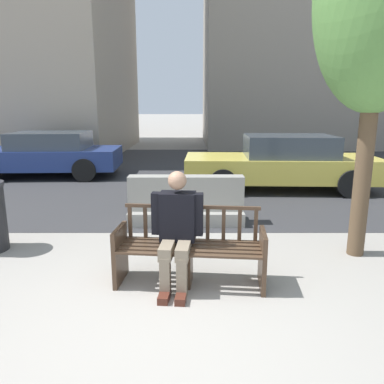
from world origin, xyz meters
The scene contains 7 objects.
ground_plane centered at (0.00, 0.00, 0.00)m, with size 200.00×200.00×0.00m, color gray.
street_asphalt centered at (0.00, 8.70, 0.00)m, with size 120.00×12.00×0.01m, color #333335.
street_bench centered at (0.31, 0.94, 0.40)m, with size 1.73×0.68×0.88m.
seated_person centered at (0.16, 0.90, 0.69)m, with size 0.59×0.75×1.31m.
jersey_barrier_centre centered at (0.23, 3.27, 0.34)m, with size 2.00×0.69×0.84m.
car_taxi_near centered at (2.55, 5.98, 0.66)m, with size 4.69×1.97×1.34m.
car_sedan_mid centered at (-3.89, 7.79, 0.66)m, with size 4.25×2.12×1.29m.
Camera 1 is at (0.33, -3.09, 2.01)m, focal length 35.00 mm.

